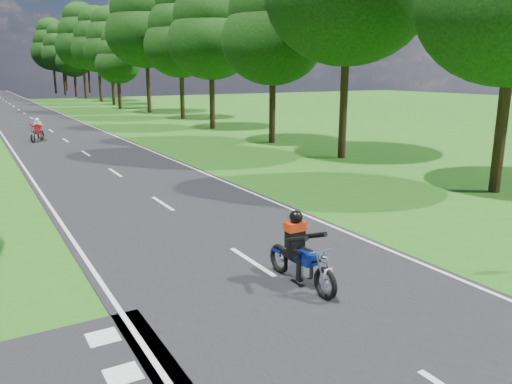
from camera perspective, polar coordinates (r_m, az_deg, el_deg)
ground at (r=10.09m, az=5.26°, el=-11.64°), size 160.00×160.00×0.00m
main_road at (r=57.81m, az=-24.95°, el=8.14°), size 7.00×140.00×0.02m
road_markings at (r=55.94m, az=-24.90°, el=8.02°), size 7.40×140.00×0.01m
treeline at (r=67.92m, az=-25.31°, el=15.74°), size 40.00×115.35×14.78m
rider_near_blue at (r=10.20m, az=5.22°, el=-6.53°), size 0.68×1.87×1.54m
rider_far_red at (r=34.24m, az=-23.78°, el=6.53°), size 1.31×1.79×1.44m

